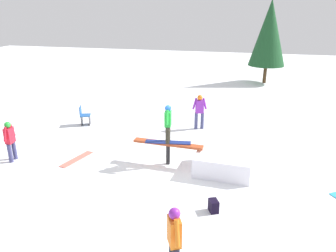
{
  "coord_description": "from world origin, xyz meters",
  "views": [
    {
      "loc": [
        -2.42,
        9.93,
        5.15
      ],
      "look_at": [
        0.0,
        0.0,
        1.4
      ],
      "focal_mm": 35.0,
      "sensor_mm": 36.0,
      "label": 1
    }
  ],
  "objects_px": {
    "pine_tree_near": "(269,33)",
    "main_rider_on_rail": "(168,125)",
    "backpack_on_snow": "(213,206)",
    "rail_feature": "(168,146)",
    "bystander_orange": "(174,238)",
    "bystander_red": "(10,139)",
    "bystander_purple": "(200,110)",
    "loose_snowboard_coral": "(77,159)",
    "folding_chair": "(84,116)"
  },
  "relations": [
    {
      "from": "rail_feature",
      "to": "folding_chair",
      "type": "xyz_separation_m",
      "value": [
        4.67,
        -2.96,
        -0.26
      ]
    },
    {
      "from": "rail_feature",
      "to": "bystander_red",
      "type": "height_order",
      "value": "bystander_red"
    },
    {
      "from": "rail_feature",
      "to": "bystander_orange",
      "type": "xyz_separation_m",
      "value": [
        -1.29,
        4.78,
        0.2
      ]
    },
    {
      "from": "backpack_on_snow",
      "to": "pine_tree_near",
      "type": "relative_size",
      "value": 0.06
    },
    {
      "from": "main_rider_on_rail",
      "to": "loose_snowboard_coral",
      "type": "xyz_separation_m",
      "value": [
        3.26,
        0.43,
        -1.43
      ]
    },
    {
      "from": "bystander_purple",
      "to": "loose_snowboard_coral",
      "type": "distance_m",
      "value": 5.68
    },
    {
      "from": "backpack_on_snow",
      "to": "loose_snowboard_coral",
      "type": "bearing_deg",
      "value": 43.23
    },
    {
      "from": "rail_feature",
      "to": "pine_tree_near",
      "type": "relative_size",
      "value": 0.43
    },
    {
      "from": "bystander_red",
      "to": "pine_tree_near",
      "type": "height_order",
      "value": "pine_tree_near"
    },
    {
      "from": "loose_snowboard_coral",
      "to": "pine_tree_near",
      "type": "relative_size",
      "value": 0.26
    },
    {
      "from": "bystander_red",
      "to": "pine_tree_near",
      "type": "relative_size",
      "value": 0.26
    },
    {
      "from": "rail_feature",
      "to": "backpack_on_snow",
      "type": "relative_size",
      "value": 7.16
    },
    {
      "from": "pine_tree_near",
      "to": "main_rider_on_rail",
      "type": "bearing_deg",
      "value": 75.48
    },
    {
      "from": "bystander_orange",
      "to": "bystander_purple",
      "type": "height_order",
      "value": "bystander_orange"
    },
    {
      "from": "bystander_purple",
      "to": "folding_chair",
      "type": "distance_m",
      "value": 5.26
    },
    {
      "from": "bystander_purple",
      "to": "backpack_on_snow",
      "type": "distance_m",
      "value": 6.34
    },
    {
      "from": "bystander_purple",
      "to": "backpack_on_snow",
      "type": "bearing_deg",
      "value": 85.82
    },
    {
      "from": "main_rider_on_rail",
      "to": "bystander_purple",
      "type": "height_order",
      "value": "main_rider_on_rail"
    },
    {
      "from": "folding_chair",
      "to": "pine_tree_near",
      "type": "bearing_deg",
      "value": -56.64
    },
    {
      "from": "bystander_purple",
      "to": "folding_chair",
      "type": "relative_size",
      "value": 1.76
    },
    {
      "from": "bystander_purple",
      "to": "backpack_on_snow",
      "type": "relative_size",
      "value": 4.54
    },
    {
      "from": "rail_feature",
      "to": "bystander_orange",
      "type": "height_order",
      "value": "bystander_orange"
    },
    {
      "from": "loose_snowboard_coral",
      "to": "pine_tree_near",
      "type": "bearing_deg",
      "value": 169.53
    },
    {
      "from": "bystander_orange",
      "to": "folding_chair",
      "type": "distance_m",
      "value": 9.79
    },
    {
      "from": "bystander_red",
      "to": "folding_chair",
      "type": "relative_size",
      "value": 1.65
    },
    {
      "from": "main_rider_on_rail",
      "to": "folding_chair",
      "type": "bearing_deg",
      "value": -39.63
    },
    {
      "from": "main_rider_on_rail",
      "to": "bystander_purple",
      "type": "xyz_separation_m",
      "value": [
        -0.52,
        -3.72,
        -0.57
      ]
    },
    {
      "from": "backpack_on_snow",
      "to": "rail_feature",
      "type": "bearing_deg",
      "value": 11.74
    },
    {
      "from": "main_rider_on_rail",
      "to": "pine_tree_near",
      "type": "bearing_deg",
      "value": -111.76
    },
    {
      "from": "bystander_red",
      "to": "folding_chair",
      "type": "xyz_separation_m",
      "value": [
        -0.73,
        -4.0,
        -0.4
      ]
    },
    {
      "from": "rail_feature",
      "to": "folding_chair",
      "type": "bearing_deg",
      "value": -28.81
    },
    {
      "from": "bystander_red",
      "to": "bystander_purple",
      "type": "bearing_deg",
      "value": -57.27
    },
    {
      "from": "bystander_orange",
      "to": "pine_tree_near",
      "type": "relative_size",
      "value": 0.28
    },
    {
      "from": "bystander_orange",
      "to": "loose_snowboard_coral",
      "type": "xyz_separation_m",
      "value": [
        4.55,
        -4.35,
        -0.86
      ]
    },
    {
      "from": "main_rider_on_rail",
      "to": "bystander_orange",
      "type": "distance_m",
      "value": 4.99
    },
    {
      "from": "rail_feature",
      "to": "bystander_orange",
      "type": "bearing_deg",
      "value": 108.73
    },
    {
      "from": "bystander_purple",
      "to": "backpack_on_snow",
      "type": "height_order",
      "value": "bystander_purple"
    },
    {
      "from": "bystander_orange",
      "to": "bystander_red",
      "type": "bearing_deg",
      "value": 35.22
    },
    {
      "from": "main_rider_on_rail",
      "to": "bystander_red",
      "type": "relative_size",
      "value": 1.08
    },
    {
      "from": "main_rider_on_rail",
      "to": "backpack_on_snow",
      "type": "height_order",
      "value": "main_rider_on_rail"
    },
    {
      "from": "rail_feature",
      "to": "bystander_purple",
      "type": "distance_m",
      "value": 3.76
    },
    {
      "from": "backpack_on_snow",
      "to": "pine_tree_near",
      "type": "bearing_deg",
      "value": -31.56
    },
    {
      "from": "bystander_orange",
      "to": "loose_snowboard_coral",
      "type": "height_order",
      "value": "bystander_orange"
    },
    {
      "from": "main_rider_on_rail",
      "to": "bystander_red",
      "type": "bearing_deg",
      "value": 3.58
    },
    {
      "from": "folding_chair",
      "to": "bystander_orange",
      "type": "bearing_deg",
      "value": -162.16
    },
    {
      "from": "rail_feature",
      "to": "bystander_red",
      "type": "relative_size",
      "value": 1.68
    },
    {
      "from": "rail_feature",
      "to": "loose_snowboard_coral",
      "type": "height_order",
      "value": "rail_feature"
    },
    {
      "from": "bystander_red",
      "to": "rail_feature",
      "type": "bearing_deg",
      "value": -85.24
    },
    {
      "from": "rail_feature",
      "to": "pine_tree_near",
      "type": "height_order",
      "value": "pine_tree_near"
    },
    {
      "from": "rail_feature",
      "to": "backpack_on_snow",
      "type": "xyz_separation_m",
      "value": [
        -1.84,
        2.43,
        -0.51
      ]
    }
  ]
}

